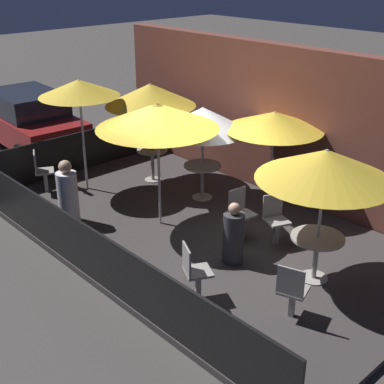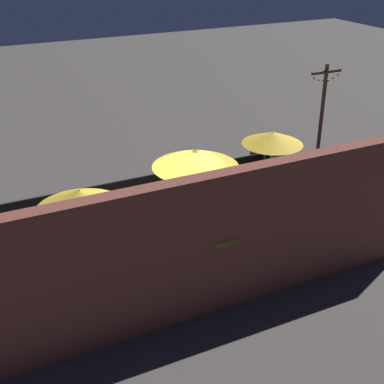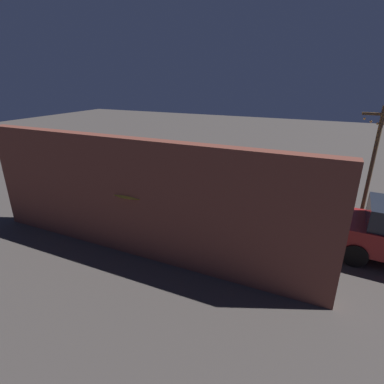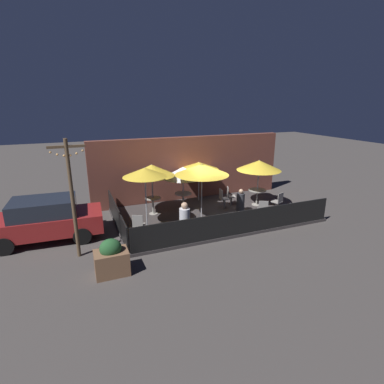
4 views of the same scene
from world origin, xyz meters
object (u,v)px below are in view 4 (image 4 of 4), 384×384
at_px(patio_umbrella_1, 259,165).
at_px(patron_0, 240,202).
at_px(patio_umbrella_2, 152,170).
at_px(patio_chair_2, 263,209).
at_px(dining_table_0, 183,196).
at_px(dining_table_2, 153,201).
at_px(patio_umbrella_0, 183,172).
at_px(patio_chair_1, 223,198).
at_px(patio_chair_3, 278,201).
at_px(dining_table_1, 257,193).
at_px(parked_car_0, 45,219).
at_px(patio_umbrella_3, 199,166).
at_px(patio_umbrella_4, 202,169).
at_px(patron_1, 185,220).
at_px(patio_umbrella_5, 145,172).
at_px(planter_box, 111,259).
at_px(light_post, 72,194).
at_px(patio_chair_0, 139,225).
at_px(patio_chair_4, 230,195).

relative_size(patio_umbrella_1, patron_0, 2.02).
height_order(patio_umbrella_2, patio_chair_2, patio_umbrella_2).
distance_m(patio_umbrella_2, patio_chair_2, 5.09).
height_order(dining_table_0, dining_table_2, dining_table_0).
distance_m(patio_umbrella_0, dining_table_2, 1.93).
height_order(patio_umbrella_0, patio_chair_1, patio_umbrella_0).
bearing_deg(dining_table_0, patio_umbrella_1, -13.80).
xyz_separation_m(patio_chair_2, patron_0, (-0.34, 1.24, -0.02)).
bearing_deg(patio_chair_3, dining_table_1, 0.00).
distance_m(patio_chair_3, parked_car_0, 9.86).
bearing_deg(dining_table_0, patio_chair_2, -45.83).
xyz_separation_m(patio_umbrella_3, patio_umbrella_4, (-0.86, -2.31, 0.37)).
xyz_separation_m(dining_table_1, patron_1, (-4.51, -1.86, -0.03)).
height_order(patio_umbrella_5, planter_box, patio_umbrella_5).
bearing_deg(patio_chair_2, patio_umbrella_3, 49.34).
xyz_separation_m(dining_table_1, light_post, (-8.37, -1.91, 1.49)).
height_order(dining_table_1, patio_chair_1, patio_chair_1).
bearing_deg(patio_chair_0, planter_box, 174.20).
height_order(patio_umbrella_1, patio_chair_0, patio_umbrella_1).
bearing_deg(dining_table_2, planter_box, -119.93).
xyz_separation_m(patio_chair_0, patron_0, (4.93, 0.94, -0.03)).
xyz_separation_m(dining_table_1, planter_box, (-7.47, -3.45, -0.22)).
distance_m(patio_umbrella_2, patron_1, 3.01).
xyz_separation_m(patron_1, light_post, (-3.86, -0.05, 1.52)).
bearing_deg(dining_table_1, light_post, -167.17).
distance_m(patio_umbrella_0, patio_umbrella_2, 1.55).
bearing_deg(patron_0, parked_car_0, 51.72).
xyz_separation_m(patio_umbrella_0, patio_chair_0, (-2.66, -2.39, -1.25)).
height_order(patio_umbrella_3, patio_chair_3, patio_umbrella_3).
xyz_separation_m(patio_chair_3, planter_box, (-7.86, -2.32, -0.10)).
height_order(patio_umbrella_0, patio_chair_4, patio_umbrella_0).
relative_size(patio_umbrella_3, patio_chair_2, 2.20).
distance_m(patio_umbrella_2, dining_table_0, 2.10).
distance_m(patio_chair_1, patron_1, 3.39).
xyz_separation_m(patron_0, patron_1, (-3.23, -1.28, 0.09)).
relative_size(patio_umbrella_4, dining_table_0, 3.03).
distance_m(patio_umbrella_2, dining_table_1, 5.31).
height_order(patio_umbrella_2, patio_umbrella_4, patio_umbrella_4).
bearing_deg(dining_table_2, patio_chair_4, -3.33).
bearing_deg(light_post, patron_0, 10.61).
xyz_separation_m(dining_table_1, patio_chair_1, (-1.79, 0.16, -0.09)).
height_order(patio_umbrella_4, patio_chair_1, patio_umbrella_4).
relative_size(patio_umbrella_0, patron_0, 1.83).
xyz_separation_m(dining_table_2, patron_1, (0.56, -2.57, -0.01)).
distance_m(patio_umbrella_0, dining_table_0, 1.17).
distance_m(patio_chair_3, patio_chair_4, 2.30).
distance_m(patio_chair_3, patron_0, 1.76).
bearing_deg(dining_table_0, patron_0, -32.54).
xyz_separation_m(patio_chair_1, patron_1, (-2.72, -2.02, 0.06)).
distance_m(dining_table_2, light_post, 4.47).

